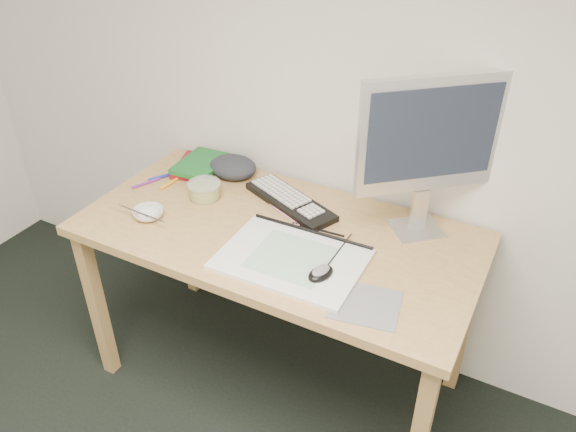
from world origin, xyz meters
name	(u,v)px	position (x,y,z in m)	size (l,w,h in m)	color
desk	(277,249)	(0.04, 1.43, 0.67)	(1.40, 0.70, 0.75)	tan
mousepad	(366,304)	(0.45, 1.21, 0.75)	(0.20, 0.18, 0.00)	slate
sketchpad	(292,259)	(0.16, 1.30, 0.76)	(0.46, 0.33, 0.01)	white
keyboard	(290,202)	(0.00, 1.60, 0.76)	(0.40, 0.13, 0.02)	black
monitor	(430,139)	(0.47, 1.66, 1.10)	(0.38, 0.34, 0.56)	silver
mouse	(321,271)	(0.28, 1.26, 0.78)	(0.06, 0.10, 0.03)	black
rice_bowl	(148,214)	(-0.41, 1.28, 0.77)	(0.11, 0.11, 0.03)	white
chopsticks	(142,213)	(-0.41, 1.25, 0.79)	(0.02, 0.02, 0.21)	silver
fruit_tub	(204,190)	(-0.31, 1.49, 0.78)	(0.13, 0.13, 0.06)	gold
book_red	(198,166)	(-0.47, 1.67, 0.76)	(0.17, 0.22, 0.02)	maroon
book_green	(201,164)	(-0.45, 1.66, 0.78)	(0.17, 0.23, 0.02)	#196627
cloth_lump	(233,167)	(-0.31, 1.69, 0.78)	(0.17, 0.14, 0.07)	#27282E
pencil_pink	(284,214)	(0.01, 1.52, 0.75)	(0.01, 0.01, 0.18)	pink
pencil_tan	(301,229)	(0.11, 1.47, 0.75)	(0.01, 0.01, 0.17)	tan
pencil_black	(318,229)	(0.17, 1.49, 0.75)	(0.01, 0.01, 0.19)	black
marker_blue	(165,176)	(-0.54, 1.55, 0.76)	(0.01, 0.01, 0.14)	#1E2AA6
marker_orange	(173,182)	(-0.49, 1.52, 0.76)	(0.01, 0.01, 0.14)	#F1A61C
marker_purple	(146,183)	(-0.58, 1.46, 0.76)	(0.01, 0.01, 0.12)	#73268E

